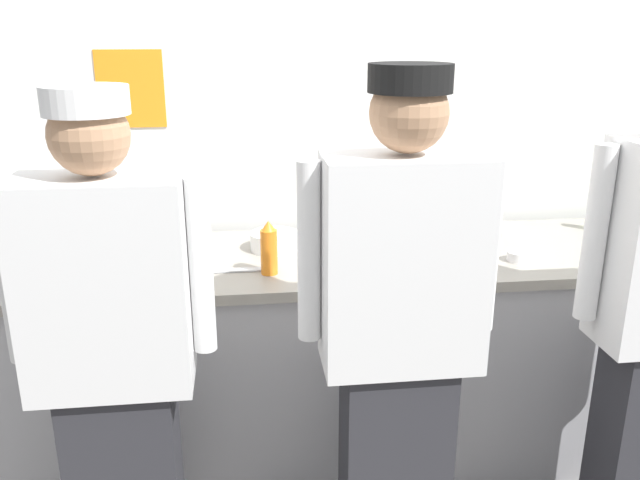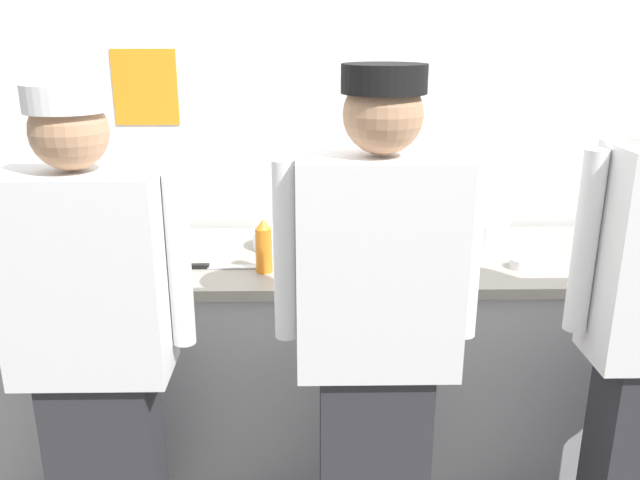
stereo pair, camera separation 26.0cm
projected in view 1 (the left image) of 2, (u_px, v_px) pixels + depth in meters
The scene contains 14 objects.
wall_back at pixel (335, 102), 2.94m from camera, with size 5.05×0.11×2.95m.
prep_counter at pixel (350, 355), 2.78m from camera, with size 3.22×0.75×0.92m.
chef_near_left at pixel (113, 355), 1.91m from camera, with size 0.60×0.24×1.65m.
chef_center at pixel (400, 332), 1.98m from camera, with size 0.61×0.24×1.70m.
plate_stack_front at pixel (142, 251), 2.58m from camera, with size 0.23×0.23×0.06m.
plate_stack_rear at pixel (274, 241), 2.68m from camera, with size 0.20×0.20×0.07m.
mixing_bowl_steel at pixel (461, 227), 2.77m from camera, with size 0.33×0.33×0.13m, color #B7BABF.
sheet_tray at pixel (38, 260), 2.52m from camera, with size 0.43×0.29×0.02m, color #B7BABF.
squeeze_bottle_primary at pixel (393, 233), 2.56m from camera, with size 0.06×0.06×0.21m.
squeeze_bottle_secondary at pixel (269, 249), 2.40m from camera, with size 0.06×0.06×0.20m.
squeeze_bottle_spare at pixel (597, 211), 2.93m from camera, with size 0.06×0.06×0.18m.
ramekin_orange_sauce at pixel (327, 239), 2.75m from camera, with size 0.09×0.09×0.04m.
ramekin_green_sauce at pixel (518, 256), 2.55m from camera, with size 0.09×0.09×0.04m.
chefs_knife at pixel (219, 270), 2.44m from camera, with size 0.28×0.03×0.02m.
Camera 1 is at (-0.43, -2.06, 1.79)m, focal length 36.61 mm.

